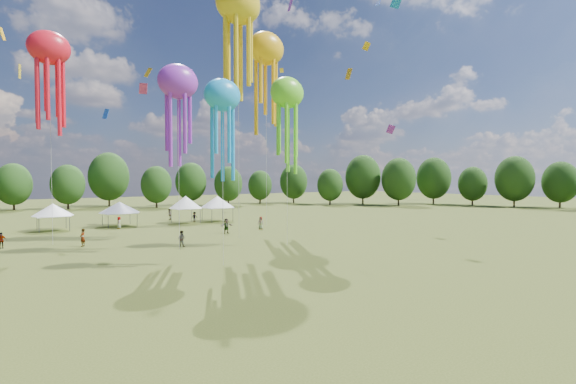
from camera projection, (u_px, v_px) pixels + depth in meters
ground at (515, 345)px, 16.79m from camera, size 300.00×300.00×0.00m
spectator_near at (181, 239)px, 40.91m from camera, size 1.01×1.01×1.65m
spectators_far at (178, 223)px, 55.16m from camera, size 29.90×21.28×1.88m
festival_tents at (124, 205)px, 58.46m from camera, size 36.33×8.15×4.32m
show_kites at (226, 65)px, 47.09m from camera, size 31.77×23.10×29.28m
treeline at (102, 181)px, 65.03m from camera, size 201.57×95.24×13.43m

